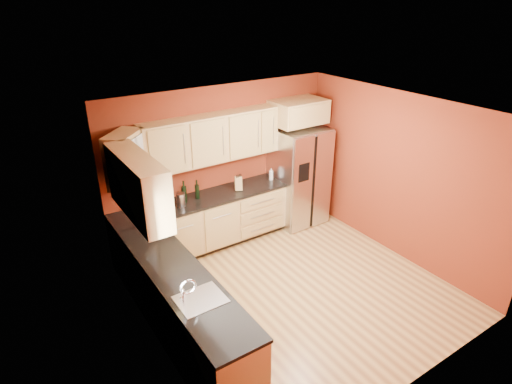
# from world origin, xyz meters

# --- Properties ---
(floor) EXTENTS (4.00, 4.00, 0.00)m
(floor) POSITION_xyz_m (0.00, 0.00, 0.00)
(floor) COLOR olive
(floor) RESTS_ON ground
(ceiling) EXTENTS (4.00, 4.00, 0.00)m
(ceiling) POSITION_xyz_m (0.00, 0.00, 2.60)
(ceiling) COLOR white
(ceiling) RESTS_ON wall_back
(wall_back) EXTENTS (4.00, 0.04, 2.60)m
(wall_back) POSITION_xyz_m (0.00, 2.00, 1.30)
(wall_back) COLOR maroon
(wall_back) RESTS_ON floor
(wall_front) EXTENTS (4.00, 0.04, 2.60)m
(wall_front) POSITION_xyz_m (0.00, -2.00, 1.30)
(wall_front) COLOR maroon
(wall_front) RESTS_ON floor
(wall_left) EXTENTS (0.04, 4.00, 2.60)m
(wall_left) POSITION_xyz_m (-2.00, 0.00, 1.30)
(wall_left) COLOR maroon
(wall_left) RESTS_ON floor
(wall_right) EXTENTS (0.04, 4.00, 2.60)m
(wall_right) POSITION_xyz_m (2.00, 0.00, 1.30)
(wall_right) COLOR maroon
(wall_right) RESTS_ON floor
(base_cabinets_back) EXTENTS (2.90, 0.60, 0.88)m
(base_cabinets_back) POSITION_xyz_m (-0.55, 1.70, 0.44)
(base_cabinets_back) COLOR tan
(base_cabinets_back) RESTS_ON floor
(base_cabinets_left) EXTENTS (0.60, 2.80, 0.88)m
(base_cabinets_left) POSITION_xyz_m (-1.70, 0.00, 0.44)
(base_cabinets_left) COLOR tan
(base_cabinets_left) RESTS_ON floor
(countertop_back) EXTENTS (2.90, 0.62, 0.04)m
(countertop_back) POSITION_xyz_m (-0.55, 1.69, 0.90)
(countertop_back) COLOR black
(countertop_back) RESTS_ON base_cabinets_back
(countertop_left) EXTENTS (0.62, 2.80, 0.04)m
(countertop_left) POSITION_xyz_m (-1.69, 0.00, 0.90)
(countertop_left) COLOR black
(countertop_left) RESTS_ON base_cabinets_left
(upper_cabinets_back) EXTENTS (2.30, 0.33, 0.75)m
(upper_cabinets_back) POSITION_xyz_m (-0.25, 1.83, 1.83)
(upper_cabinets_back) COLOR tan
(upper_cabinets_back) RESTS_ON wall_back
(upper_cabinets_left) EXTENTS (0.33, 1.35, 0.75)m
(upper_cabinets_left) POSITION_xyz_m (-1.83, 0.72, 1.83)
(upper_cabinets_left) COLOR tan
(upper_cabinets_left) RESTS_ON wall_left
(corner_upper_cabinet) EXTENTS (0.67, 0.67, 0.75)m
(corner_upper_cabinet) POSITION_xyz_m (-1.67, 1.67, 1.83)
(corner_upper_cabinet) COLOR tan
(corner_upper_cabinet) RESTS_ON wall_back
(over_fridge_cabinet) EXTENTS (0.92, 0.60, 0.40)m
(over_fridge_cabinet) POSITION_xyz_m (1.35, 1.70, 2.05)
(over_fridge_cabinet) COLOR tan
(over_fridge_cabinet) RESTS_ON wall_back
(refrigerator) EXTENTS (0.90, 0.75, 1.78)m
(refrigerator) POSITION_xyz_m (1.35, 1.62, 0.89)
(refrigerator) COLOR #B3B3B8
(refrigerator) RESTS_ON floor
(window) EXTENTS (0.03, 0.90, 1.00)m
(window) POSITION_xyz_m (-1.98, -0.50, 1.55)
(window) COLOR white
(window) RESTS_ON wall_left
(sink_faucet) EXTENTS (0.50, 0.42, 0.30)m
(sink_faucet) POSITION_xyz_m (-1.69, -0.50, 1.07)
(sink_faucet) COLOR silver
(sink_faucet) RESTS_ON countertop_left
(canister_left) EXTENTS (0.15, 0.15, 0.21)m
(canister_left) POSITION_xyz_m (-0.93, 1.64, 1.03)
(canister_left) COLOR #B3B3B8
(canister_left) RESTS_ON countertop_back
(canister_right) EXTENTS (0.12, 0.12, 0.18)m
(canister_right) POSITION_xyz_m (-0.94, 1.62, 1.01)
(canister_right) COLOR #B3B3B8
(canister_right) RESTS_ON countertop_back
(wine_bottle_a) EXTENTS (0.08, 0.08, 0.35)m
(wine_bottle_a) POSITION_xyz_m (-0.83, 1.74, 1.10)
(wine_bottle_a) COLOR black
(wine_bottle_a) RESTS_ON countertop_back
(wine_bottle_b) EXTENTS (0.08, 0.08, 0.31)m
(wine_bottle_b) POSITION_xyz_m (-0.60, 1.75, 1.08)
(wine_bottle_b) COLOR black
(wine_bottle_b) RESTS_ON countertop_back
(knife_block) EXTENTS (0.15, 0.14, 0.23)m
(knife_block) POSITION_xyz_m (0.11, 1.66, 1.04)
(knife_block) COLOR tan
(knife_block) RESTS_ON countertop_back
(soap_dispenser) EXTENTS (0.07, 0.07, 0.21)m
(soap_dispenser) POSITION_xyz_m (0.80, 1.70, 1.02)
(soap_dispenser) COLOR white
(soap_dispenser) RESTS_ON countertop_back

